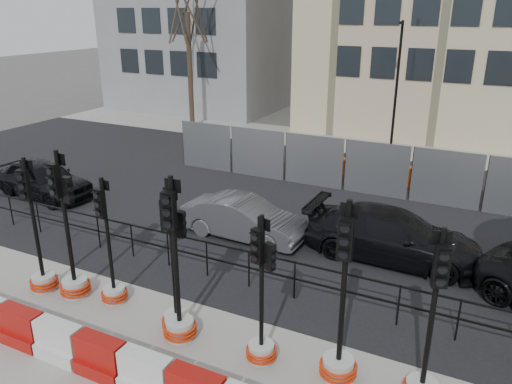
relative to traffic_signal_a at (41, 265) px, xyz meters
The scene contains 20 objects.
ground 4.63m from the traffic_signal_a, 14.31° to the left, with size 120.00×120.00×0.00m, color #51514C.
road 9.28m from the traffic_signal_a, 61.41° to the left, with size 40.00×14.00×0.03m, color black.
sidewalk_far 17.71m from the traffic_signal_a, 75.50° to the left, with size 40.00×4.00×0.02m, color gray.
building_grey 25.80m from the traffic_signal_a, 112.49° to the left, with size 11.00×9.06×14.00m.
kerb_railing 5.01m from the traffic_signal_a, 27.74° to the left, with size 18.00×0.04×1.00m.
heras_fencing 11.79m from the traffic_signal_a, 67.98° to the left, with size 14.33×1.72×2.00m.
lamp_post_far 17.04m from the traffic_signal_a, 72.98° to the left, with size 0.12×0.56×6.00m.
tree_bare_far 18.85m from the traffic_signal_a, 111.55° to the left, with size 2.00×2.00×9.00m.
barrier_row 4.75m from the traffic_signal_a, 20.64° to the right, with size 15.70×0.50×0.80m.
traffic_signal_a is the anchor object (origin of this frame).
traffic_signal_b 0.91m from the traffic_signal_a, ahead, with size 0.71×0.71×3.62m.
traffic_signal_c 1.92m from the traffic_signal_a, 10.81° to the left, with size 0.61×0.61×3.09m.
traffic_signal_d 3.85m from the traffic_signal_a, ahead, with size 0.65×0.65×3.30m.
traffic_signal_e 4.06m from the traffic_signal_a, ahead, with size 0.71×0.71×3.58m.
traffic_signal_f 5.89m from the traffic_signal_a, ahead, with size 0.61×0.61×3.09m.
traffic_signal_g 7.38m from the traffic_signal_a, ahead, with size 0.70×0.70×3.57m.
traffic_signal_h 8.87m from the traffic_signal_a, ahead, with size 0.66×0.66×3.33m.
car_a 6.94m from the traffic_signal_a, 137.81° to the left, with size 4.19×1.99×1.38m, color black.
car_b 5.67m from the traffic_signal_a, 58.21° to the left, with size 3.81×1.44×1.24m, color #4C4C51.
car_c 9.05m from the traffic_signal_a, 36.85° to the left, with size 4.79×2.00×1.38m, color black.
Camera 1 is at (4.93, -8.36, 6.49)m, focal length 35.00 mm.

